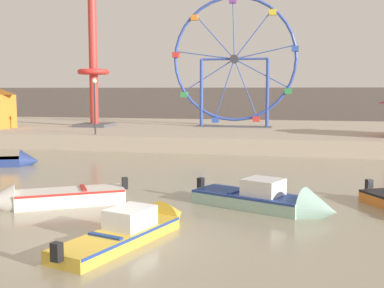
% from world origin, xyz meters
% --- Properties ---
extents(ground_plane, '(240.00, 240.00, 0.00)m').
position_xyz_m(ground_plane, '(0.00, 0.00, 0.00)').
color(ground_plane, gray).
extents(quay_promenade, '(110.00, 19.83, 1.07)m').
position_xyz_m(quay_promenade, '(0.00, 28.64, 0.53)').
color(quay_promenade, tan).
rests_on(quay_promenade, ground_plane).
extents(distant_town_skyline, '(140.00, 3.00, 4.40)m').
position_xyz_m(distant_town_skyline, '(0.00, 49.63, 2.20)').
color(distant_town_skyline, '#564C47').
rests_on(distant_town_skyline, ground_plane).
extents(motorboat_seafoam, '(5.36, 3.39, 1.52)m').
position_xyz_m(motorboat_seafoam, '(4.39, 4.76, 0.33)').
color(motorboat_seafoam, '#93BCAD').
rests_on(motorboat_seafoam, ground_plane).
extents(motorboat_navy_blue, '(4.53, 3.01, 1.29)m').
position_xyz_m(motorboat_navy_blue, '(-10.60, 11.70, 0.23)').
color(motorboat_navy_blue, navy).
rests_on(motorboat_navy_blue, ground_plane).
extents(motorboat_white_red_stripe, '(4.83, 3.61, 1.25)m').
position_xyz_m(motorboat_white_red_stripe, '(-3.62, 3.67, 0.29)').
color(motorboat_white_red_stripe, silver).
rests_on(motorboat_white_red_stripe, ground_plane).
extents(motorboat_mustard_yellow, '(2.76, 5.64, 1.31)m').
position_xyz_m(motorboat_mustard_yellow, '(0.80, 1.00, 0.26)').
color(motorboat_mustard_yellow, gold).
rests_on(motorboat_mustard_yellow, ground_plane).
extents(ferris_wheel_blue_frame, '(10.35, 1.20, 10.67)m').
position_xyz_m(ferris_wheel_blue_frame, '(-0.19, 28.42, 6.43)').
color(ferris_wheel_blue_frame, '#334CA8').
rests_on(ferris_wheel_blue_frame, quay_promenade).
extents(drop_tower_red_tower, '(2.80, 2.80, 15.88)m').
position_xyz_m(drop_tower_red_tower, '(-11.75, 26.54, 7.30)').
color(drop_tower_red_tower, '#BC332D').
rests_on(drop_tower_red_tower, quay_promenade).
extents(promenade_lamp_near, '(0.32, 0.32, 3.84)m').
position_xyz_m(promenade_lamp_near, '(-8.59, 19.46, 3.58)').
color(promenade_lamp_near, '#2D2D33').
rests_on(promenade_lamp_near, quay_promenade).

